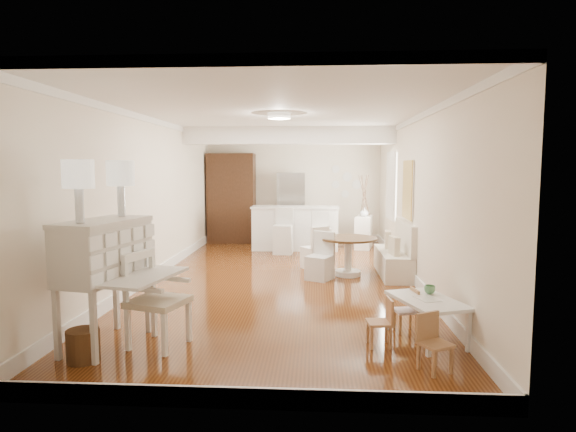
# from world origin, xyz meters

# --- Properties ---
(room) EXTENTS (9.00, 9.04, 2.82)m
(room) POSITION_xyz_m (0.04, 0.32, 1.98)
(room) COLOR brown
(room) RESTS_ON ground
(secretary_bureau) EXTENTS (1.30, 1.31, 1.39)m
(secretary_bureau) POSITION_xyz_m (-1.70, -3.18, 0.70)
(secretary_bureau) COLOR silver
(secretary_bureau) RESTS_ON ground
(gustavian_armchair) EXTENTS (0.74, 0.74, 1.03)m
(gustavian_armchair) POSITION_xyz_m (-1.12, -3.17, 0.52)
(gustavian_armchair) COLOR white
(gustavian_armchair) RESTS_ON ground
(wicker_basket) EXTENTS (0.37, 0.37, 0.33)m
(wicker_basket) POSITION_xyz_m (-1.74, -3.62, 0.16)
(wicker_basket) COLOR #513319
(wicker_basket) RESTS_ON ground
(kids_table) EXTENTS (0.85, 1.09, 0.48)m
(kids_table) POSITION_xyz_m (1.84, -2.82, 0.24)
(kids_table) COLOR silver
(kids_table) RESTS_ON ground
(kids_chair_a) EXTENTS (0.28, 0.28, 0.54)m
(kids_chair_a) POSITION_xyz_m (1.29, -3.03, 0.27)
(kids_chair_a) COLOR #AF7A4F
(kids_chair_a) RESTS_ON ground
(kids_chair_b) EXTENTS (0.30, 0.30, 0.52)m
(kids_chair_b) POSITION_xyz_m (1.66, -2.55, 0.26)
(kids_chair_b) COLOR tan
(kids_chair_b) RESTS_ON ground
(kids_chair_c) EXTENTS (0.37, 0.37, 0.56)m
(kids_chair_c) POSITION_xyz_m (1.73, -3.67, 0.28)
(kids_chair_c) COLOR #A3724A
(kids_chair_c) RESTS_ON ground
(banquette) EXTENTS (0.52, 1.60, 0.98)m
(banquette) POSITION_xyz_m (1.99, 0.50, 0.49)
(banquette) COLOR silver
(banquette) RESTS_ON ground
(dining_table) EXTENTS (1.33, 1.33, 0.69)m
(dining_table) POSITION_xyz_m (1.17, 0.40, 0.35)
(dining_table) COLOR #4D3118
(dining_table) RESTS_ON ground
(slip_chair_near) EXTENTS (0.53, 0.54, 0.82)m
(slip_chair_near) POSITION_xyz_m (0.66, 0.07, 0.41)
(slip_chair_near) COLOR silver
(slip_chair_near) RESTS_ON ground
(slip_chair_far) EXTENTS (0.56, 0.57, 0.83)m
(slip_chair_far) POSITION_xyz_m (0.57, 0.97, 0.42)
(slip_chair_far) COLOR white
(slip_chair_far) RESTS_ON ground
(breakfast_counter) EXTENTS (2.05, 0.65, 1.03)m
(breakfast_counter) POSITION_xyz_m (0.10, 3.10, 0.52)
(breakfast_counter) COLOR white
(breakfast_counter) RESTS_ON ground
(bar_stool_left) EXTENTS (0.44, 0.44, 1.03)m
(bar_stool_left) POSITION_xyz_m (-0.15, 2.54, 0.52)
(bar_stool_left) COLOR silver
(bar_stool_left) RESTS_ON ground
(bar_stool_right) EXTENTS (0.44, 0.44, 0.98)m
(bar_stool_right) POSITION_xyz_m (0.71, 2.34, 0.49)
(bar_stool_right) COLOR silver
(bar_stool_right) RESTS_ON ground
(pantry_cabinet) EXTENTS (1.20, 0.60, 2.30)m
(pantry_cabinet) POSITION_xyz_m (-1.60, 4.18, 1.15)
(pantry_cabinet) COLOR #381E11
(pantry_cabinet) RESTS_ON ground
(fridge) EXTENTS (0.75, 0.65, 1.80)m
(fridge) POSITION_xyz_m (0.30, 4.15, 0.90)
(fridge) COLOR silver
(fridge) RESTS_ON ground
(sideboard) EXTENTS (0.51, 0.86, 0.77)m
(sideboard) POSITION_xyz_m (1.75, 3.43, 0.39)
(sideboard) COLOR white
(sideboard) RESTS_ON ground
(pencil_cup) EXTENTS (0.14, 0.14, 0.10)m
(pencil_cup) POSITION_xyz_m (1.92, -2.59, 0.53)
(pencil_cup) COLOR #5C9E66
(pencil_cup) RESTS_ON kids_table
(branch_vase) EXTENTS (0.22, 0.22, 0.21)m
(branch_vase) POSITION_xyz_m (1.75, 3.39, 0.88)
(branch_vase) COLOR silver
(branch_vase) RESTS_ON sideboard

